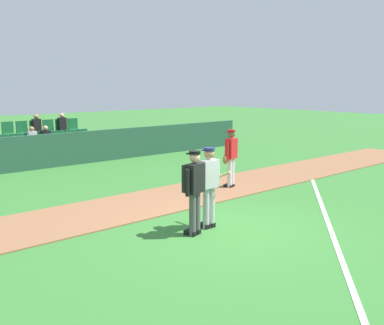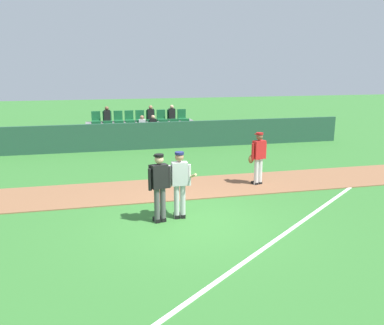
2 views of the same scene
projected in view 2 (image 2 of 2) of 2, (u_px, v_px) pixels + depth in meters
ground_plane at (189, 222)px, 10.20m from camera, size 80.00×80.00×0.00m
infield_dirt_path at (169, 189)px, 12.89m from camera, size 28.00×2.40×0.03m
foul_line_chalk at (306, 219)px, 10.39m from camera, size 9.50×7.49×0.01m
dugout_fence at (145, 136)px, 18.97m from camera, size 20.00×0.16×1.27m
stadium_bleachers at (142, 134)px, 20.38m from camera, size 5.55×2.10×1.90m
batter_grey_jersey at (180, 182)px, 10.24m from camera, size 0.68×0.78×1.76m
umpire_home_plate at (159, 184)px, 9.98m from camera, size 0.58×0.37×1.76m
runner_red_jersey at (258, 157)px, 13.15m from camera, size 0.67×0.38×1.76m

